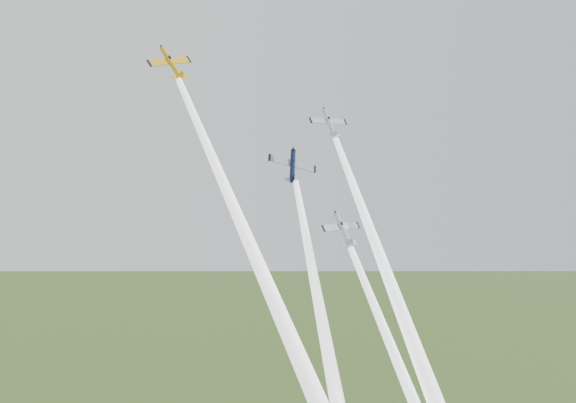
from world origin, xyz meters
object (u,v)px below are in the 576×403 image
at_px(plane_navy, 293,165).
at_px(plane_silver_right, 330,123).
at_px(plane_yellow, 172,63).
at_px(plane_silver_low, 343,229).

height_order(plane_navy, plane_silver_right, plane_silver_right).
bearing_deg(plane_yellow, plane_silver_low, -49.71).
height_order(plane_yellow, plane_silver_right, plane_yellow).
bearing_deg(plane_navy, plane_silver_low, -73.75).
xyz_separation_m(plane_navy, plane_silver_right, (4.98, -3.42, 6.71)).
height_order(plane_silver_right, plane_silver_low, plane_silver_right).
bearing_deg(plane_silver_low, plane_navy, 87.46).
distance_m(plane_navy, plane_silver_right, 9.03).
xyz_separation_m(plane_yellow, plane_navy, (20.13, 2.48, -14.64)).
height_order(plane_yellow, plane_silver_low, plane_yellow).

